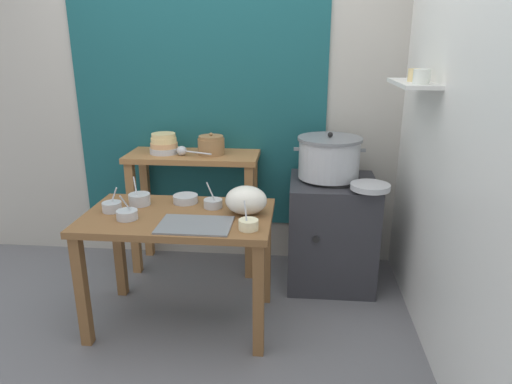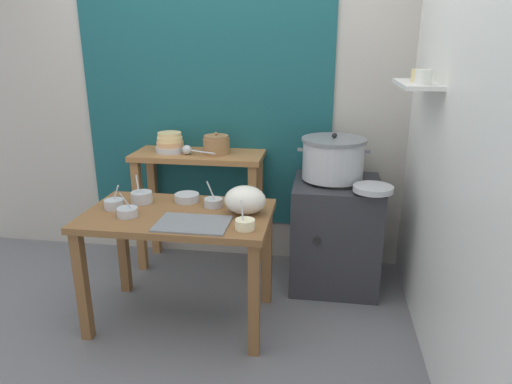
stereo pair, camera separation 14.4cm
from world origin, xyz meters
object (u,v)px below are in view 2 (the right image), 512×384
Objects in this scene: prep_bowl_2 at (114,204)px; prep_bowl_5 at (213,202)px; bowl_stack_enamel at (170,143)px; plastic_bag at (245,200)px; wide_pan at (373,189)px; serving_tray at (193,224)px; prep_bowl_4 at (245,224)px; steamer_pot at (333,158)px; ladle at (188,150)px; prep_table at (179,230)px; stove_block at (335,233)px; prep_bowl_0 at (187,197)px; prep_bowl_3 at (127,212)px; prep_bowl_1 at (142,197)px; back_shelf_table at (199,182)px; clay_pot at (216,145)px.

prep_bowl_5 is (0.58, 0.12, -0.00)m from prep_bowl_2.
bowl_stack_enamel is 0.87× the size of plastic_bag.
wide_pan is at bearing 15.27° from prep_bowl_5.
serving_tray is 0.30m from prep_bowl_4.
steamer_pot is 0.98m from prep_bowl_4.
wide_pan is (1.29, -0.30, -0.14)m from ladle.
wide_pan reaches higher than prep_table.
prep_bowl_0 is at bearing -155.80° from stove_block.
stove_block is 0.91m from plastic_bag.
prep_bowl_4 reaches higher than prep_bowl_3.
prep_bowl_0 is at bearing -75.44° from ladle.
prep_bowl_2 is (-1.30, -0.64, -0.17)m from steamer_pot.
prep_bowl_4 reaches higher than wide_pan.
wide_pan is at bearing 29.04° from serving_tray.
plastic_bag is at bearing 99.52° from prep_bowl_4.
stove_block is 4.43× the size of prep_bowl_1.
back_shelf_table is 3.94× the size of plastic_bag.
back_shelf_table is 4.98× the size of clay_pot.
plastic_bag is 0.68m from prep_bowl_1.
serving_tray reaches higher than prep_table.
prep_bowl_4 reaches higher than prep_bowl_0.
back_shelf_table is at bearing 66.81° from prep_bowl_2.
prep_bowl_5 is at bearing -78.93° from clay_pot.
prep_bowl_1 is (0.01, -0.62, -0.21)m from bowl_stack_enamel.
prep_bowl_4 is at bearing -4.29° from serving_tray.
steamer_pot is (0.90, 0.65, 0.31)m from prep_table.
bowl_stack_enamel is 1.20× the size of prep_bowl_1.
back_shelf_table is at bearing 103.15° from serving_tray.
prep_bowl_1 is (-0.27, -0.07, 0.01)m from prep_bowl_0.
back_shelf_table is 4.54× the size of bowl_stack_enamel.
steamer_pot reaches higher than stove_block.
bowl_stack_enamel is 0.84× the size of wide_pan.
prep_bowl_4 is (0.44, -0.19, 0.14)m from prep_table.
prep_bowl_0 is 1.03× the size of prep_bowl_2.
steamer_pot is at bearing 32.82° from prep_bowl_3.
ladle is 0.54m from prep_bowl_0.
wide_pan is at bearing -47.93° from stove_block.
bowl_stack_enamel is 0.17m from ladle.
prep_bowl_3 is (-1.17, -0.75, -0.17)m from steamer_pot.
wide_pan is 1.63× the size of prep_bowl_3.
plastic_bag is at bearing 5.78° from prep_table.
prep_bowl_0 is at bearing 138.06° from prep_bowl_4.
back_shelf_table is 1.23× the size of stove_block.
steamer_pot reaches higher than plastic_bag.
clay_pot is 0.96m from serving_tray.
ladle is 1.78× the size of prep_bowl_2.
steamer_pot is 1.04m from ladle.
wide_pan is at bearing 25.01° from plastic_bag.
steamer_pot reaches higher than serving_tray.
serving_tray is at bearing -72.58° from ladle.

